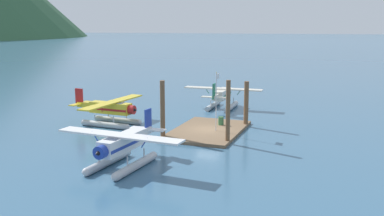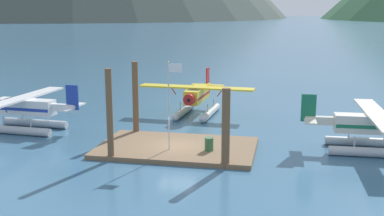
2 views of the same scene
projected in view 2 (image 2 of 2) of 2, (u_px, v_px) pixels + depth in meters
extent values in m
plane|color=#38607F|center=(177.00, 150.00, 32.81)|extent=(1200.00, 1200.00, 0.00)
cube|color=brown|center=(177.00, 148.00, 32.78)|extent=(10.71, 6.67, 0.30)
cylinder|color=brown|center=(110.00, 115.00, 29.95)|extent=(0.41, 0.41, 5.93)
cylinder|color=brown|center=(226.00, 129.00, 28.60)|extent=(0.50, 0.50, 4.93)
cylinder|color=brown|center=(136.00, 99.00, 36.15)|extent=(0.46, 0.46, 5.66)
cylinder|color=silver|center=(169.00, 107.00, 31.30)|extent=(0.08, 0.08, 5.83)
cube|color=white|center=(175.00, 68.00, 30.69)|extent=(0.90, 0.03, 0.56)
sphere|color=gold|center=(168.00, 62.00, 30.69)|extent=(0.10, 0.10, 0.10)
cylinder|color=#33663D|center=(209.00, 144.00, 31.52)|extent=(0.58, 0.58, 0.88)
torus|color=#33663D|center=(209.00, 144.00, 31.52)|extent=(0.62, 0.62, 0.04)
cylinder|color=#B7BABF|center=(366.00, 142.00, 33.54)|extent=(5.62, 0.80, 0.64)
cylinder|color=#B7BABF|center=(373.00, 152.00, 31.13)|extent=(5.62, 0.80, 0.64)
cylinder|color=#B7BABF|center=(349.00, 132.00, 33.60)|extent=(0.10, 0.10, 0.70)
cylinder|color=#B7BABF|center=(354.00, 142.00, 31.19)|extent=(0.10, 0.10, 0.70)
cube|color=silver|center=(371.00, 124.00, 32.00)|extent=(4.83, 1.38, 1.20)
cube|color=#196B47|center=(371.00, 125.00, 32.02)|extent=(4.74, 1.40, 0.24)
cube|color=silver|center=(377.00, 114.00, 31.81)|extent=(1.70, 10.44, 0.14)
cylinder|color=#196B47|center=(370.00, 112.00, 34.00)|extent=(0.10, 0.62, 0.84)
cylinder|color=#196B47|center=(383.00, 127.00, 29.76)|extent=(0.10, 0.62, 0.84)
cube|color=silver|center=(321.00, 121.00, 32.52)|extent=(2.21, 0.50, 0.56)
cube|color=#196B47|center=(309.00, 108.00, 32.50)|extent=(1.00, 0.15, 1.90)
cube|color=silver|center=(309.00, 119.00, 32.64)|extent=(0.89, 3.22, 0.10)
cylinder|color=#B7BABF|center=(210.00, 112.00, 43.07)|extent=(0.98, 5.63, 0.64)
sphere|color=#B7BABF|center=(203.00, 119.00, 40.43)|extent=(0.64, 0.64, 0.64)
cylinder|color=#B7BABF|center=(184.00, 111.00, 43.70)|extent=(0.98, 5.63, 0.64)
sphere|color=#B7BABF|center=(175.00, 118.00, 41.06)|extent=(0.64, 0.64, 0.64)
cylinder|color=#B7BABF|center=(208.00, 108.00, 41.80)|extent=(0.10, 0.10, 0.70)
cylinder|color=#B7BABF|center=(213.00, 103.00, 44.07)|extent=(0.10, 0.10, 0.70)
cylinder|color=#B7BABF|center=(180.00, 106.00, 42.43)|extent=(0.10, 0.10, 0.70)
cylinder|color=#B7BABF|center=(187.00, 101.00, 44.70)|extent=(0.10, 0.10, 0.70)
cube|color=yellow|center=(197.00, 94.00, 43.06)|extent=(1.53, 4.87, 1.20)
cube|color=#B21E1E|center=(197.00, 95.00, 43.08)|extent=(1.54, 4.77, 0.24)
cube|color=#283347|center=(194.00, 93.00, 41.97)|extent=(1.12, 1.16, 0.56)
cube|color=yellow|center=(196.00, 87.00, 42.63)|extent=(10.47, 2.03, 0.14)
cylinder|color=#B21E1E|center=(220.00, 92.00, 42.15)|extent=(0.63, 0.12, 0.84)
cylinder|color=#B21E1E|center=(173.00, 90.00, 43.26)|extent=(0.63, 0.12, 0.84)
cylinder|color=#B21E1E|center=(189.00, 100.00, 40.50)|extent=(0.99, 0.66, 0.96)
cone|color=black|center=(188.00, 101.00, 40.08)|extent=(0.38, 0.37, 0.36)
cube|color=yellow|center=(205.00, 87.00, 46.11)|extent=(0.57, 2.22, 0.56)
cube|color=#B21E1E|center=(208.00, 77.00, 46.78)|extent=(0.18, 1.01, 1.90)
cube|color=yellow|center=(207.00, 85.00, 46.84)|extent=(3.24, 0.99, 0.10)
cylinder|color=#B7BABF|center=(17.00, 130.00, 36.72)|extent=(5.63, 0.99, 0.64)
cylinder|color=#B7BABF|center=(36.00, 123.00, 39.08)|extent=(5.63, 0.99, 0.64)
sphere|color=#B7BABF|center=(6.00, 121.00, 39.80)|extent=(0.64, 0.64, 0.64)
cylinder|color=#B7BABF|center=(3.00, 121.00, 36.89)|extent=(0.10, 0.10, 0.70)
cylinder|color=#B7BABF|center=(31.00, 123.00, 36.28)|extent=(0.10, 0.10, 0.70)
cylinder|color=#B7BABF|center=(23.00, 114.00, 39.25)|extent=(0.10, 0.10, 0.70)
cylinder|color=#B7BABF|center=(48.00, 116.00, 38.64)|extent=(0.10, 0.10, 0.70)
cube|color=white|center=(26.00, 107.00, 37.57)|extent=(4.87, 1.54, 1.20)
cube|color=#1E389E|center=(26.00, 108.00, 37.59)|extent=(4.77, 1.55, 0.24)
cube|color=#283347|center=(13.00, 102.00, 37.78)|extent=(1.16, 1.12, 0.56)
cube|color=white|center=(22.00, 98.00, 37.51)|extent=(2.05, 10.47, 0.14)
cylinder|color=#1E389E|center=(4.00, 108.00, 35.50)|extent=(0.12, 0.63, 0.84)
cylinder|color=#1E389E|center=(38.00, 97.00, 39.66)|extent=(0.12, 0.63, 0.84)
cube|color=white|center=(62.00, 108.00, 36.72)|extent=(2.22, 0.58, 0.56)
cube|color=#1E389E|center=(72.00, 97.00, 36.32)|extent=(1.01, 0.18, 1.90)
cube|color=white|center=(72.00, 107.00, 36.50)|extent=(1.00, 3.24, 0.10)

